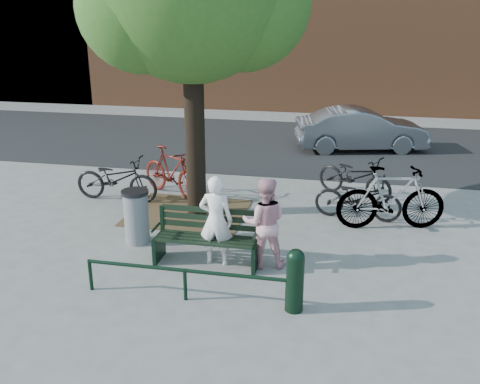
% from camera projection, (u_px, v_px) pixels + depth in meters
% --- Properties ---
extents(ground, '(90.00, 90.00, 0.00)m').
position_uv_depth(ground, '(207.00, 264.00, 9.02)').
color(ground, gray).
rests_on(ground, ground).
extents(dirt_pit, '(2.40, 2.00, 0.02)m').
position_uv_depth(dirt_pit, '(188.00, 212.00, 11.24)').
color(dirt_pit, brown).
rests_on(dirt_pit, ground).
extents(road, '(40.00, 7.00, 0.01)m').
position_uv_depth(road, '(276.00, 144.00, 16.88)').
color(road, black).
rests_on(road, ground).
extents(park_bench, '(1.74, 0.54, 0.97)m').
position_uv_depth(park_bench, '(207.00, 236.00, 8.93)').
color(park_bench, black).
rests_on(park_bench, ground).
extents(guard_railing, '(3.06, 0.06, 0.51)m').
position_uv_depth(guard_railing, '(185.00, 275.00, 7.78)').
color(guard_railing, black).
rests_on(guard_railing, ground).
extents(person_left, '(0.57, 0.38, 1.54)m').
position_uv_depth(person_left, '(216.00, 220.00, 8.80)').
color(person_left, white).
rests_on(person_left, ground).
extents(person_right, '(0.84, 0.71, 1.53)m').
position_uv_depth(person_right, '(264.00, 223.00, 8.73)').
color(person_right, pink).
rests_on(person_right, ground).
extents(bollard, '(0.26, 0.26, 0.95)m').
position_uv_depth(bollard, '(295.00, 278.00, 7.47)').
color(bollard, black).
rests_on(bollard, ground).
extents(litter_bin, '(0.49, 0.49, 1.00)m').
position_uv_depth(litter_bin, '(136.00, 216.00, 9.69)').
color(litter_bin, gray).
rests_on(litter_bin, ground).
extents(bicycle_a, '(1.93, 0.73, 1.01)m').
position_uv_depth(bicycle_a, '(116.00, 179.00, 11.83)').
color(bicycle_a, black).
rests_on(bicycle_a, ground).
extents(bicycle_b, '(1.88, 1.42, 1.13)m').
position_uv_depth(bicycle_b, '(172.00, 172.00, 12.13)').
color(bicycle_b, '#53120B').
rests_on(bicycle_b, ground).
extents(bicycle_c, '(1.79, 0.78, 0.91)m').
position_uv_depth(bicycle_c, '(358.00, 198.00, 10.79)').
color(bicycle_c, black).
rests_on(bicycle_c, ground).
extents(bicycle_d, '(2.18, 1.02, 1.26)m').
position_uv_depth(bicycle_d, '(391.00, 198.00, 10.26)').
color(bicycle_d, gray).
rests_on(bicycle_d, ground).
extents(bicycle_e, '(1.94, 1.53, 0.98)m').
position_uv_depth(bicycle_e, '(355.00, 177.00, 12.02)').
color(bicycle_e, black).
rests_on(bicycle_e, ground).
extents(parked_car, '(4.05, 2.20, 1.27)m').
position_uv_depth(parked_car, '(361.00, 129.00, 16.00)').
color(parked_car, slate).
rests_on(parked_car, ground).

